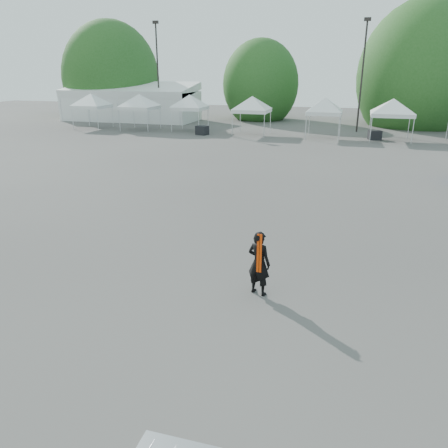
# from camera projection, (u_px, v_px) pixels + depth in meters

# --- Properties ---
(ground) EXTENTS (120.00, 120.00, 0.00)m
(ground) POSITION_uv_depth(u_px,v_px,m) (242.00, 266.00, 12.92)
(ground) COLOR #474442
(ground) RESTS_ON ground
(marquee) EXTENTS (15.00, 6.25, 4.23)m
(marquee) POSITION_uv_depth(u_px,v_px,m) (131.00, 103.00, 49.78)
(marquee) COLOR white
(marquee) RESTS_ON ground
(light_pole_west) EXTENTS (0.60, 0.25, 10.30)m
(light_pole_west) POSITION_uv_depth(u_px,v_px,m) (158.00, 67.00, 46.54)
(light_pole_west) COLOR black
(light_pole_west) RESTS_ON ground
(light_pole_east) EXTENTS (0.60, 0.25, 9.80)m
(light_pole_east) POSITION_uv_depth(u_px,v_px,m) (363.00, 70.00, 39.21)
(light_pole_east) COLOR black
(light_pole_east) RESTS_ON ground
(tree_far_w) EXTENTS (4.80, 4.80, 7.30)m
(tree_far_w) POSITION_uv_depth(u_px,v_px,m) (111.00, 78.00, 52.71)
(tree_far_w) COLOR #382314
(tree_far_w) RESTS_ON ground
(tree_mid_w) EXTENTS (4.16, 4.16, 6.33)m
(tree_mid_w) POSITION_uv_depth(u_px,v_px,m) (261.00, 84.00, 49.91)
(tree_mid_w) COLOR #382314
(tree_mid_w) RESTS_ON ground
(tree_mid_e) EXTENTS (5.12, 5.12, 7.79)m
(tree_mid_e) POSITION_uv_depth(u_px,v_px,m) (423.00, 77.00, 44.17)
(tree_mid_e) COLOR #382314
(tree_mid_e) RESTS_ON ground
(tent_a) EXTENTS (4.19, 4.19, 3.88)m
(tent_a) POSITION_uv_depth(u_px,v_px,m) (91.00, 96.00, 42.61)
(tent_a) COLOR silver
(tent_a) RESTS_ON ground
(tent_b) EXTENTS (4.36, 4.36, 3.88)m
(tent_b) POSITION_uv_depth(u_px,v_px,m) (139.00, 97.00, 41.31)
(tent_b) COLOR silver
(tent_b) RESTS_ON ground
(tent_c) EXTENTS (4.10, 4.10, 3.88)m
(tent_c) POSITION_uv_depth(u_px,v_px,m) (189.00, 98.00, 40.66)
(tent_c) COLOR silver
(tent_c) RESTS_ON ground
(tent_d) EXTENTS (4.30, 4.30, 3.88)m
(tent_d) POSITION_uv_depth(u_px,v_px,m) (252.00, 99.00, 38.30)
(tent_d) COLOR silver
(tent_d) RESTS_ON ground
(tent_e) EXTENTS (4.06, 4.06, 3.88)m
(tent_e) POSITION_uv_depth(u_px,v_px,m) (325.00, 101.00, 36.36)
(tent_e) COLOR silver
(tent_e) RESTS_ON ground
(tent_f) EXTENTS (4.68, 4.68, 3.88)m
(tent_f) POSITION_uv_depth(u_px,v_px,m) (394.00, 102.00, 35.02)
(tent_f) COLOR silver
(tent_f) RESTS_ON ground
(man) EXTENTS (0.72, 0.59, 1.72)m
(man) POSITION_uv_depth(u_px,v_px,m) (259.00, 263.00, 11.08)
(man) COLOR black
(man) RESTS_ON ground
(crate_west) EXTENTS (1.18, 1.02, 0.79)m
(crate_west) POSITION_uv_depth(u_px,v_px,m) (202.00, 130.00, 38.97)
(crate_west) COLOR black
(crate_west) RESTS_ON ground
(crate_mid) EXTENTS (1.17, 1.02, 0.77)m
(crate_mid) POSITION_uv_depth(u_px,v_px,m) (375.00, 135.00, 36.22)
(crate_mid) COLOR black
(crate_mid) RESTS_ON ground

